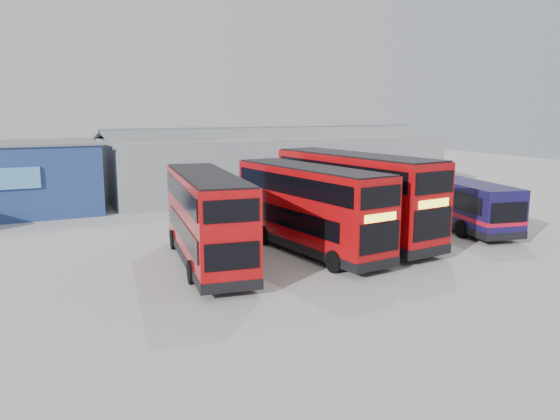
% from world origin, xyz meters
% --- Properties ---
extents(ground_plane, '(120.00, 120.00, 0.00)m').
position_xyz_m(ground_plane, '(0.00, 0.00, 0.00)').
color(ground_plane, '#979792').
rests_on(ground_plane, ground).
extents(office_block, '(12.30, 8.32, 5.12)m').
position_xyz_m(office_block, '(-14.00, 17.99, 2.58)').
color(office_block, navy).
rests_on(office_block, ground).
extents(maintenance_shed, '(30.50, 12.00, 5.89)m').
position_xyz_m(maintenance_shed, '(8.00, 20.00, 2.60)').
color(maintenance_shed, gray).
rests_on(maintenance_shed, ground).
extents(double_decker_left, '(4.03, 10.73, 4.44)m').
position_xyz_m(double_decker_left, '(-5.54, -0.91, 2.21)').
color(double_decker_left, '#9A080B').
rests_on(double_decker_left, ground).
extents(double_decker_centre, '(3.70, 10.89, 4.52)m').
position_xyz_m(double_decker_centre, '(0.06, -0.88, 2.25)').
color(double_decker_centre, '#9A080B').
rests_on(double_decker_centre, ground).
extents(double_decker_right, '(4.00, 11.94, 4.96)m').
position_xyz_m(double_decker_right, '(3.56, 0.21, 2.47)').
color(double_decker_right, '#9A080B').
rests_on(double_decker_right, ground).
extents(single_decker_blue, '(4.86, 11.53, 3.05)m').
position_xyz_m(single_decker_blue, '(11.48, 0.79, 1.52)').
color(single_decker_blue, '#0E0E3E').
rests_on(single_decker_blue, ground).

